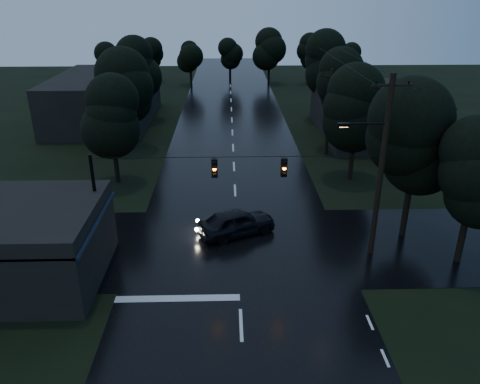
{
  "coord_description": "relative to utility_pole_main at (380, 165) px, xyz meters",
  "views": [
    {
      "loc": [
        -0.51,
        -11.61,
        13.76
      ],
      "look_at": [
        0.17,
        13.02,
        2.95
      ],
      "focal_mm": 35.0,
      "sensor_mm": 36.0,
      "label": 1
    }
  ],
  "objects": [
    {
      "name": "tree_corner_far",
      "position": [
        4.59,
        -1.0,
        -0.02
      ],
      "size": [
        3.92,
        3.92,
        8.26
      ],
      "color": "black",
      "rests_on": "ground"
    },
    {
      "name": "tree_left_a",
      "position": [
        -16.41,
        11.0,
        -0.02
      ],
      "size": [
        3.92,
        3.92,
        8.26
      ],
      "color": "black",
      "rests_on": "ground"
    },
    {
      "name": "tree_left_b",
      "position": [
        -17.01,
        19.0,
        0.36
      ],
      "size": [
        4.2,
        4.2,
        8.85
      ],
      "color": "black",
      "rests_on": "ground"
    },
    {
      "name": "tree_left_c",
      "position": [
        -17.61,
        29.0,
        0.74
      ],
      "size": [
        4.48,
        4.48,
        9.44
      ],
      "color": "black",
      "rests_on": "ground"
    },
    {
      "name": "tree_right_c",
      "position": [
        2.79,
        29.0,
        1.11
      ],
      "size": [
        4.76,
        4.76,
        10.03
      ],
      "color": "black",
      "rests_on": "ground"
    },
    {
      "name": "building_far_left",
      "position": [
        -21.41,
        29.0,
        -2.76
      ],
      "size": [
        10.0,
        16.0,
        5.0
      ],
      "primitive_type": "cube",
      "color": "black",
      "rests_on": "ground"
    },
    {
      "name": "tree_corner_near",
      "position": [
        2.59,
        2.0,
        0.74
      ],
      "size": [
        4.48,
        4.48,
        9.44
      ],
      "color": "black",
      "rests_on": "ground"
    },
    {
      "name": "tree_right_b",
      "position": [
        2.19,
        19.0,
        0.74
      ],
      "size": [
        4.48,
        4.48,
        9.44
      ],
      "color": "black",
      "rests_on": "ground"
    },
    {
      "name": "utility_pole_far",
      "position": [
        0.89,
        17.0,
        -1.38
      ],
      "size": [
        2.0,
        0.3,
        7.5
      ],
      "color": "black",
      "rests_on": "ground"
    },
    {
      "name": "building_far_right",
      "position": [
        6.59,
        23.0,
        -3.06
      ],
      "size": [
        10.0,
        14.0,
        4.4
      ],
      "primitive_type": "cube",
      "color": "black",
      "rests_on": "ground"
    },
    {
      "name": "cross_street",
      "position": [
        -7.41,
        1.0,
        -5.26
      ],
      "size": [
        60.0,
        9.0,
        0.02
      ],
      "primitive_type": "cube",
      "color": "black",
      "rests_on": "ground"
    },
    {
      "name": "tree_right_a",
      "position": [
        1.59,
        11.0,
        0.36
      ],
      "size": [
        4.2,
        4.2,
        8.85
      ],
      "color": "black",
      "rests_on": "ground"
    },
    {
      "name": "span_signals",
      "position": [
        -6.85,
        -0.01,
        -0.01
      ],
      "size": [
        15.0,
        0.37,
        1.12
      ],
      "color": "black",
      "rests_on": "ground"
    },
    {
      "name": "main_road",
      "position": [
        -7.41,
        19.0,
        -5.26
      ],
      "size": [
        12.0,
        120.0,
        0.02
      ],
      "primitive_type": "cube",
      "color": "black",
      "rests_on": "ground"
    },
    {
      "name": "car",
      "position": [
        -7.43,
        2.4,
        -4.46
      ],
      "size": [
        5.06,
        3.65,
        1.6
      ],
      "primitive_type": "imported",
      "rotation": [
        0.0,
        0.0,
        1.99
      ],
      "color": "black",
      "rests_on": "ground"
    },
    {
      "name": "anchor_pole_left",
      "position": [
        -14.91,
        0.0,
        -2.26
      ],
      "size": [
        0.18,
        0.18,
        6.0
      ],
      "primitive_type": "cylinder",
      "color": "black",
      "rests_on": "ground"
    },
    {
      "name": "utility_pole_main",
      "position": [
        0.0,
        0.0,
        0.0
      ],
      "size": [
        3.5,
        0.3,
        10.0
      ],
      "color": "black",
      "rests_on": "ground"
    }
  ]
}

